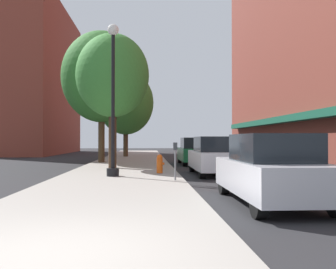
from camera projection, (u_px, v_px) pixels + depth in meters
ground_plane at (194, 164)px, 22.68m from camera, size 90.00×90.00×0.00m
sidewalk_slab at (130, 163)px, 23.45m from camera, size 4.80×50.00×0.12m
building_far_background at (38, 82)px, 40.90m from camera, size 6.80×18.00×16.09m
lamppost at (113, 97)px, 14.22m from camera, size 0.48×0.48×5.90m
fire_hydrant at (160, 164)px, 15.45m from camera, size 0.33×0.26×0.79m
parking_meter_near at (175, 156)px, 12.73m from camera, size 0.14×0.09×1.31m
tree_near at (126, 103)px, 31.11m from camera, size 4.71×4.71×7.27m
tree_mid at (102, 77)px, 23.15m from camera, size 5.00×5.00×8.25m
tree_far at (113, 76)px, 18.47m from camera, size 3.66×3.66×6.75m
car_silver at (271, 170)px, 8.68m from camera, size 1.80×4.30×1.66m
car_white at (214, 156)px, 15.96m from camera, size 1.80×4.30×1.66m
car_green at (195, 151)px, 22.58m from camera, size 1.80×4.30×1.66m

